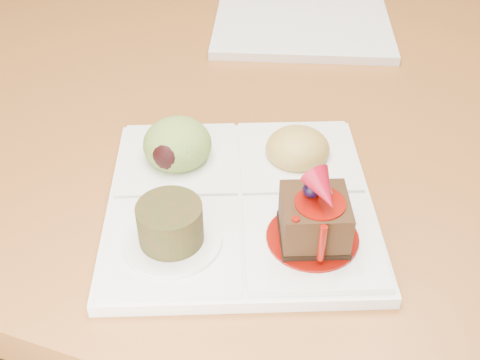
% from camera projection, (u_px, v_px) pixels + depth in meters
% --- Properties ---
extents(ground, '(6.00, 6.00, 0.00)m').
position_uv_depth(ground, '(284.00, 238.00, 1.59)').
color(ground, '#5C2E1A').
extents(sampler_plate, '(0.31, 0.31, 0.10)m').
position_uv_depth(sampler_plate, '(238.00, 191.00, 0.55)').
color(sampler_plate, white).
rests_on(sampler_plate, dining_table).
extents(second_plate, '(0.30, 0.30, 0.01)m').
position_uv_depth(second_plate, '(302.00, 18.00, 0.87)').
color(second_plate, white).
rests_on(second_plate, dining_table).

